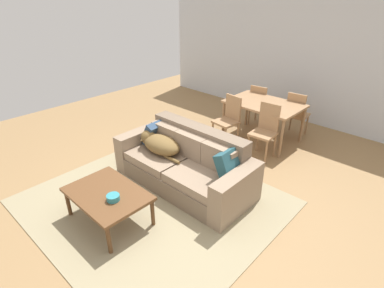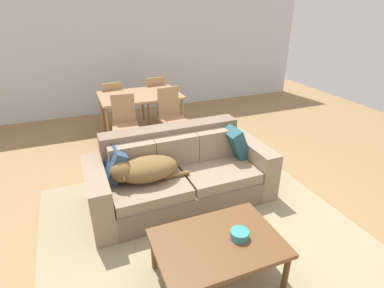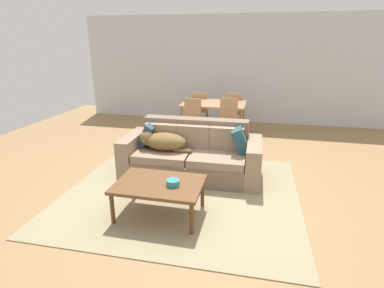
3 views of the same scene
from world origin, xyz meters
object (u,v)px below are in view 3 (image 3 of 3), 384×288
Objects in this scene: dog_on_left_cushion at (162,141)px; dining_chair_far_right at (234,110)px; couch at (192,155)px; dining_chair_near_left at (191,119)px; throw_pillow_by_right_arm at (241,140)px; dining_chair_far_left at (200,108)px; throw_pillow_by_left_arm at (148,135)px; coffee_table at (159,186)px; dining_table at (214,106)px; bowl_on_coffee_table at (173,183)px; dining_chair_near_right at (228,120)px.

dining_chair_far_right is (0.88, 2.81, -0.06)m from dog_on_left_cushion.
couch is 2.32× the size of dining_chair_near_left.
dining_chair_far_right is at bearing 97.41° from throw_pillow_by_right_arm.
dining_chair_far_left is (-0.41, 2.65, 0.18)m from couch.
throw_pillow_by_left_arm is 1.49m from coffee_table.
dining_table is 1.47× the size of dining_chair_near_left.
dining_table is at bearing 69.24° from throw_pillow_by_left_arm.
throw_pillow_by_left_arm is (-0.30, 0.17, 0.04)m from dog_on_left_cushion.
throw_pillow_by_left_arm is at bearing 150.35° from dog_on_left_cushion.
throw_pillow_by_left_arm is at bearing -98.26° from dining_chair_near_left.
bowl_on_coffee_table is at bearing 79.52° from dining_chair_far_right.
dining_table is (0.47, 2.22, 0.13)m from dog_on_left_cushion.
bowl_on_coffee_table is at bearing -116.69° from throw_pillow_by_right_arm.
throw_pillow_by_left_arm is (-0.76, 0.04, 0.28)m from couch.
dining_table is at bearing 90.79° from bowl_on_coffee_table.
bowl_on_coffee_table is at bearing -8.92° from coffee_table.
couch is at bearing 75.69° from dining_chair_far_right.
bowl_on_coffee_table is at bearing 90.00° from dining_chair_far_left.
throw_pillow_by_right_arm is at bearing 91.99° from dining_chair_far_right.
couch is at bearing -69.77° from dining_chair_near_left.
couch is at bearing -90.50° from dining_table.
dining_chair_far_right is at bearing 55.36° from dining_table.
throw_pillow_by_left_arm is at bearing -179.21° from throw_pillow_by_right_arm.
dining_chair_far_left is at bearing 127.52° from dining_table.
throw_pillow_by_right_arm is 0.43× the size of dining_chair_near_left.
dog_on_left_cushion is at bearing -171.16° from throw_pillow_by_right_arm.
dog_on_left_cushion is at bearing 113.64° from bowl_on_coffee_table.
throw_pillow_by_left_arm is 0.37× the size of coffee_table.
dining_chair_far_left is (-0.29, 3.94, 0.11)m from coffee_table.
dining_chair_far_right is (0.35, 4.00, 0.03)m from bowl_on_coffee_table.
dining_table is (0.78, 2.06, 0.10)m from throw_pillow_by_left_arm.
bowl_on_coffee_table is 0.17× the size of dining_chair_far_right.
throw_pillow_by_left_arm reaches higher than coffee_table.
throw_pillow_by_right_arm is 1.53m from dining_chair_near_right.
dining_chair_far_right is at bearing 175.17° from dining_chair_far_left.
coffee_table is 3.40m from dining_table.
dining_chair_near_right reaches higher than dining_table.
throw_pillow_by_right_arm is 0.44× the size of dining_chair_far_right.
throw_pillow_by_left_arm is 0.28× the size of dining_table.
bowl_on_coffee_table is at bearing -74.68° from dining_chair_near_left.
dining_chair_near_right reaches higher than coffee_table.
dining_chair_near_right is 1.05× the size of dining_chair_far_right.
dining_chair_far_left is at bearing 88.18° from dog_on_left_cushion.
dining_chair_near_right reaches higher than dog_on_left_cushion.
coffee_table is 1.09× the size of dining_chair_near_right.
dining_table reaches higher than coffee_table.
throw_pillow_by_left_arm is at bearing -132.44° from dining_chair_near_right.
throw_pillow_by_right_arm is (0.76, 0.06, 0.28)m from couch.
throw_pillow_by_left_arm is 1.53m from dining_chair_near_left.
dining_chair_near_right is at bearing 52.34° from throw_pillow_by_left_arm.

